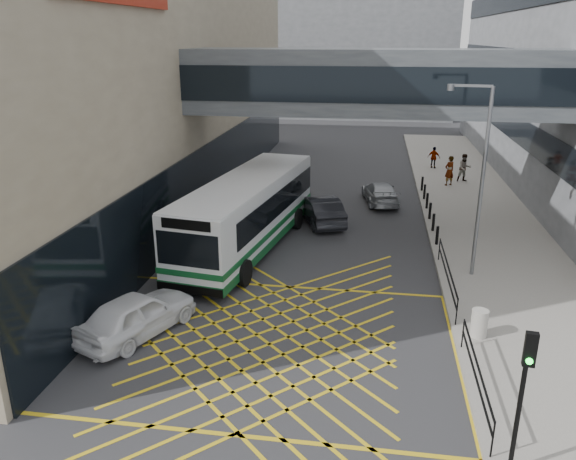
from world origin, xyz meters
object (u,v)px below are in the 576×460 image
at_px(traffic_light, 524,383).
at_px(car_silver, 380,192).
at_px(bus, 249,211).
at_px(pedestrian_a, 449,171).
at_px(car_dark, 321,209).
at_px(street_lamp, 479,171).
at_px(litter_bin, 479,323).
at_px(pedestrian_b, 464,168).
at_px(car_white, 137,314).
at_px(pedestrian_c, 434,158).

bearing_deg(traffic_light, car_silver, 104.69).
bearing_deg(car_silver, bus, 44.86).
distance_m(bus, pedestrian_a, 16.85).
height_order(car_dark, pedestrian_a, pedestrian_a).
distance_m(bus, car_silver, 10.69).
xyz_separation_m(car_silver, street_lamp, (3.60, -10.65, 3.85)).
height_order(bus, litter_bin, bus).
bearing_deg(pedestrian_b, litter_bin, -108.26).
bearing_deg(car_white, car_silver, -91.65).
bearing_deg(car_dark, street_lamp, 116.80).
xyz_separation_m(car_white, pedestrian_a, (12.58, 21.65, 0.37)).
bearing_deg(pedestrian_a, street_lamp, 52.62).
relative_size(litter_bin, pedestrian_b, 0.51).
bearing_deg(bus, car_dark, 63.61).
relative_size(bus, pedestrian_c, 7.78).
bearing_deg(bus, street_lamp, -2.78).
relative_size(bus, litter_bin, 13.16).
relative_size(pedestrian_a, pedestrian_c, 1.23).
relative_size(pedestrian_b, pedestrian_c, 1.17).
bearing_deg(pedestrian_c, pedestrian_b, 134.81).
distance_m(street_lamp, pedestrian_a, 15.43).
relative_size(traffic_light, pedestrian_a, 1.87).
bearing_deg(traffic_light, litter_bin, 94.60).
bearing_deg(litter_bin, pedestrian_b, 83.56).
bearing_deg(pedestrian_b, car_dark, -143.10).
bearing_deg(street_lamp, pedestrian_b, 91.23).
bearing_deg(car_white, car_dark, -87.44).
relative_size(bus, traffic_light, 3.39).
xyz_separation_m(pedestrian_a, pedestrian_b, (1.13, 1.26, -0.05)).
height_order(car_dark, traffic_light, traffic_light).
height_order(pedestrian_a, pedestrian_c, pedestrian_a).
bearing_deg(litter_bin, pedestrian_a, 86.34).
bearing_deg(car_white, pedestrian_b, -97.47).
bearing_deg(pedestrian_c, car_dark, 84.25).
height_order(car_white, traffic_light, traffic_light).
xyz_separation_m(traffic_light, street_lamp, (0.70, 11.59, 1.99)).
xyz_separation_m(car_white, car_silver, (8.09, 17.28, -0.08)).
bearing_deg(litter_bin, traffic_light, -92.66).
distance_m(litter_bin, pedestrian_a, 20.37).
bearing_deg(pedestrian_a, traffic_light, 52.60).
height_order(car_dark, pedestrian_c, pedestrian_c).
xyz_separation_m(bus, pedestrian_c, (10.13, 18.14, -0.86)).
bearing_deg(bus, pedestrian_c, 69.59).
relative_size(car_dark, pedestrian_c, 3.06).
relative_size(traffic_light, pedestrian_b, 1.96).
bearing_deg(traffic_light, car_dark, 116.08).
relative_size(car_white, street_lamp, 0.63).
bearing_deg(pedestrian_a, pedestrian_c, -118.04).
bearing_deg(street_lamp, car_white, -142.12).
xyz_separation_m(car_white, litter_bin, (11.28, 1.33, -0.13)).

